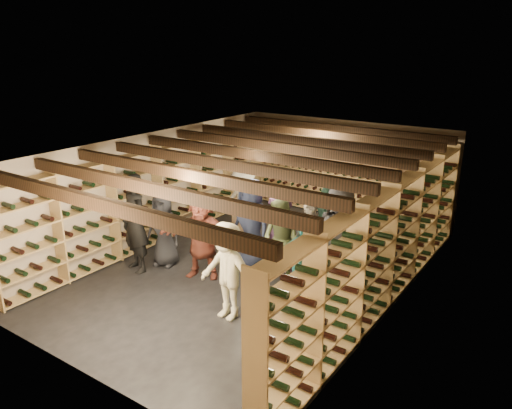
{
  "coord_description": "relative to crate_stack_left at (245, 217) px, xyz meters",
  "views": [
    {
      "loc": [
        5.06,
        -7.36,
        4.24
      ],
      "look_at": [
        -0.13,
        0.2,
        1.23
      ],
      "focal_mm": 35.0,
      "sensor_mm": 36.0,
      "label": 1
    }
  ],
  "objects": [
    {
      "name": "person_10",
      "position": [
        2.01,
        0.0,
        0.32
      ],
      "size": [
        0.92,
        0.5,
        1.48
      ],
      "primitive_type": "imported",
      "rotation": [
        0.0,
        0.0,
        0.17
      ],
      "color": "#25483A",
      "rests_on": "ground"
    },
    {
      "name": "person_1",
      "position": [
        -0.65,
        -2.66,
        0.53
      ],
      "size": [
        0.8,
        0.63,
        1.91
      ],
      "primitive_type": "imported",
      "rotation": [
        0.0,
        0.0,
        -0.27
      ],
      "color": "black",
      "rests_on": "ground"
    },
    {
      "name": "person_9",
      "position": [
        -0.02,
        -0.05,
        0.37
      ],
      "size": [
        1.07,
        0.66,
        1.59
      ],
      "primitive_type": "imported",
      "rotation": [
        0.0,
        0.0,
        0.06
      ],
      "color": "#B1AEA0",
      "rests_on": "ground"
    },
    {
      "name": "crate_stack_left",
      "position": [
        0.0,
        0.0,
        0.0
      ],
      "size": [
        0.54,
        0.39,
        0.85
      ],
      "rotation": [
        0.0,
        0.0,
        0.13
      ],
      "color": "tan",
      "rests_on": "ground"
    },
    {
      "name": "person_5",
      "position": [
        0.58,
        -2.16,
        0.4
      ],
      "size": [
        1.6,
        1.02,
        1.65
      ],
      "primitive_type": "imported",
      "rotation": [
        0.0,
        0.0,
        0.38
      ],
      "color": "brown",
      "rests_on": "ground"
    },
    {
      "name": "ceiling",
      "position": [
        1.2,
        -1.3,
        1.98
      ],
      "size": [
        5.5,
        8.0,
        0.01
      ],
      "primitive_type": "cube",
      "color": "beige",
      "rests_on": "walls"
    },
    {
      "name": "person_4",
      "position": [
        2.95,
        -2.53,
        0.47
      ],
      "size": [
        1.1,
        0.57,
        1.79
      ],
      "primitive_type": "imported",
      "rotation": [
        0.0,
        0.0,
        -0.13
      ],
      "color": "#1D777C",
      "rests_on": "ground"
    },
    {
      "name": "person_7",
      "position": [
        2.29,
        -1.12,
        0.34
      ],
      "size": [
        0.66,
        0.56,
        1.53
      ],
      "primitive_type": "imported",
      "rotation": [
        0.0,
        0.0,
        0.42
      ],
      "color": "gray",
      "rests_on": "ground"
    },
    {
      "name": "person_6",
      "position": [
        1.09,
        -1.3,
        0.47
      ],
      "size": [
        0.96,
        0.71,
        1.79
      ],
      "primitive_type": "imported",
      "rotation": [
        0.0,
        0.0,
        -0.16
      ],
      "color": "#202844",
      "rests_on": "ground"
    },
    {
      "name": "person_0",
      "position": [
        -0.38,
        -2.18,
        0.31
      ],
      "size": [
        0.8,
        0.61,
        1.48
      ],
      "primitive_type": "imported",
      "rotation": [
        0.0,
        0.0,
        0.2
      ],
      "color": "black",
      "rests_on": "ground"
    },
    {
      "name": "ground",
      "position": [
        1.2,
        -1.3,
        -0.42
      ],
      "size": [
        8.0,
        8.0,
        0.0
      ],
      "primitive_type": "plane",
      "color": "black",
      "rests_on": "ground"
    },
    {
      "name": "crate_loose",
      "position": [
        1.85,
        0.17,
        -0.34
      ],
      "size": [
        0.57,
        0.45,
        0.17
      ],
      "primitive_type": "cube",
      "rotation": [
        0.0,
        0.0,
        0.27
      ],
      "color": "tan",
      "rests_on": "ground"
    },
    {
      "name": "ceiling_joists",
      "position": [
        1.2,
        -1.3,
        1.84
      ],
      "size": [
        5.4,
        7.12,
        0.18
      ],
      "color": "black",
      "rests_on": "ground"
    },
    {
      "name": "person_8",
      "position": [
        3.38,
        -1.18,
        0.32
      ],
      "size": [
        0.89,
        0.81,
        1.49
      ],
      "primitive_type": "imported",
      "rotation": [
        0.0,
        0.0,
        -0.41
      ],
      "color": "#4B1917",
      "rests_on": "ground"
    },
    {
      "name": "person_12",
      "position": [
        2.84,
        -1.09,
        0.53
      ],
      "size": [
        0.94,
        0.62,
        1.91
      ],
      "primitive_type": "imported",
      "rotation": [
        0.0,
        0.0,
        0.02
      ],
      "color": "#2F2F34",
      "rests_on": "ground"
    },
    {
      "name": "person_3",
      "position": [
        1.87,
        -3.08,
        0.38
      ],
      "size": [
        1.1,
        0.7,
        1.62
      ],
      "primitive_type": "imported",
      "rotation": [
        0.0,
        0.0,
        -0.1
      ],
      "color": "beige",
      "rests_on": "ground"
    },
    {
      "name": "person_2",
      "position": [
        1.9,
        -1.51,
        0.37
      ],
      "size": [
        0.85,
        0.71,
        1.58
      ],
      "primitive_type": "imported",
      "rotation": [
        0.0,
        0.0,
        -0.16
      ],
      "color": "#56653B",
      "rests_on": "ground"
    },
    {
      "name": "person_11",
      "position": [
        1.59,
        -1.06,
        0.41
      ],
      "size": [
        1.61,
        0.73,
        1.67
      ],
      "primitive_type": "imported",
      "rotation": [
        0.0,
        0.0,
        0.16
      ],
      "color": "#86588D",
      "rests_on": "ground"
    },
    {
      "name": "crate_stack_right",
      "position": [
        2.19,
        0.49,
        -0.17
      ],
      "size": [
        0.51,
        0.35,
        0.51
      ],
      "rotation": [
        0.0,
        0.0,
        -0.03
      ],
      "color": "tan",
      "rests_on": "ground"
    },
    {
      "name": "wine_rack_back",
      "position": [
        1.2,
        2.53,
        0.65
      ],
      "size": [
        4.7,
        0.3,
        2.15
      ],
      "color": "#A78451",
      "rests_on": "ground"
    },
    {
      "name": "wine_rack_left",
      "position": [
        -1.37,
        -1.3,
        0.65
      ],
      "size": [
        0.32,
        7.5,
        2.15
      ],
      "color": "#A78451",
      "rests_on": "ground"
    },
    {
      "name": "walls",
      "position": [
        1.2,
        -1.3,
        0.78
      ],
      "size": [
        5.52,
        8.02,
        2.4
      ],
      "color": "#B9A790",
      "rests_on": "ground"
    },
    {
      "name": "wine_rack_right",
      "position": [
        3.77,
        -1.3,
        0.65
      ],
      "size": [
        0.32,
        7.5,
        2.15
      ],
      "color": "#A78451",
      "rests_on": "ground"
    }
  ]
}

